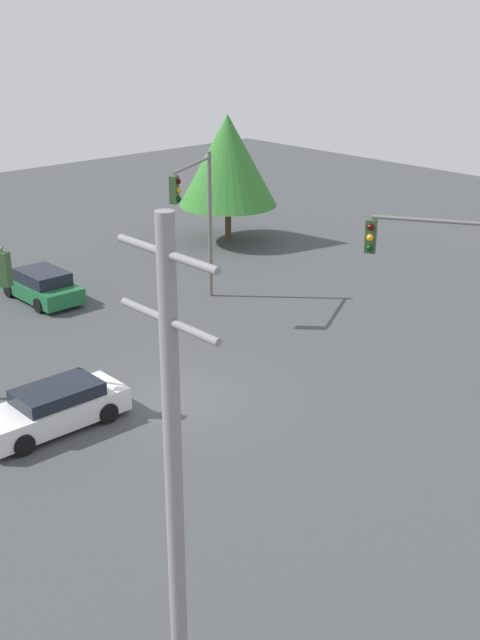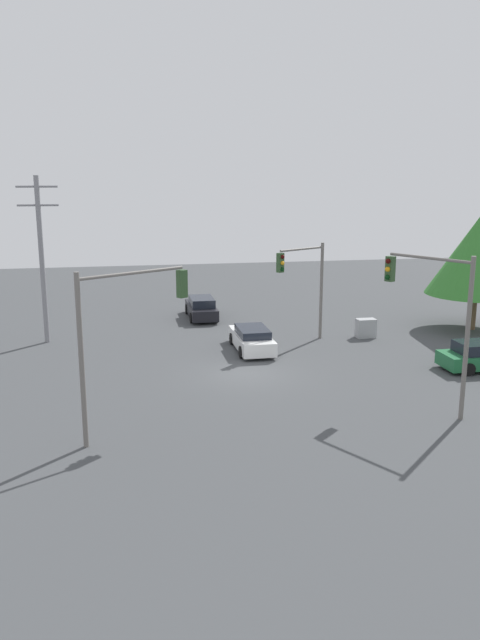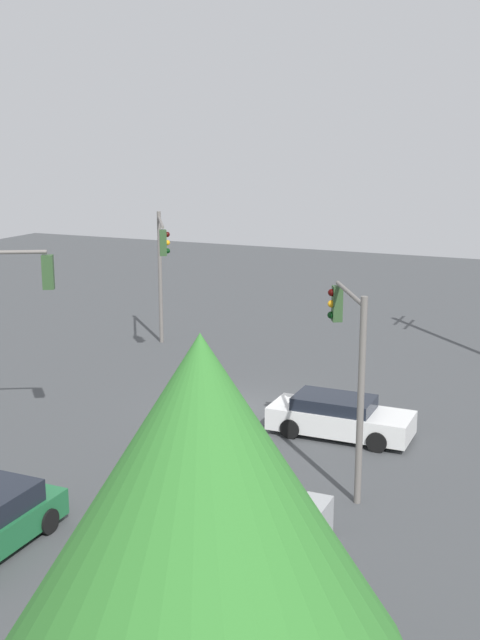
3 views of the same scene
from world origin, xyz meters
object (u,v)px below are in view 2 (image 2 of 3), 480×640
object	(u,v)px
traffic_signal_cross	(305,276)
sedan_dark	(201,308)
traffic_signal_main	(434,304)
electrical_cabinet	(366,328)
traffic_signal_aux	(125,320)
sedan_white	(252,339)

from	to	relation	value
traffic_signal_cross	sedan_dark	bearing A→B (deg)	-85.00
traffic_signal_main	electrical_cabinet	bearing A→B (deg)	-38.41
sedan_dark	traffic_signal_cross	distance (m)	9.43
traffic_signal_main	traffic_signal_aux	bearing A→B (deg)	62.62
traffic_signal_aux	electrical_cabinet	bearing A→B (deg)	8.73
sedan_white	traffic_signal_aux	size ratio (longest dim) A/B	0.75
sedan_white	electrical_cabinet	xyz separation A→B (m)	(7.19, 1.54, -0.09)
traffic_signal_aux	sedan_white	bearing A→B (deg)	25.13
traffic_signal_main	electrical_cabinet	distance (m)	12.32
sedan_dark	traffic_signal_aux	size ratio (longest dim) A/B	0.75
sedan_white	traffic_signal_cross	bearing A→B (deg)	20.03
sedan_white	traffic_signal_cross	size ratio (longest dim) A/B	0.82
traffic_signal_aux	traffic_signal_main	bearing A→B (deg)	-30.23
electrical_cabinet	traffic_signal_main	bearing A→B (deg)	-99.71
sedan_white	sedan_dark	bearing A→B (deg)	100.93
sedan_dark	traffic_signal_main	bearing A→B (deg)	-69.71
sedan_dark	traffic_signal_cross	xyz separation A→B (m)	(4.92, -7.40, 3.15)
sedan_white	sedan_dark	distance (m)	8.75
traffic_signal_main	traffic_signal_cross	size ratio (longest dim) A/B	1.14
traffic_signal_cross	traffic_signal_aux	size ratio (longest dim) A/B	0.91
traffic_signal_main	sedan_white	bearing A→B (deg)	-1.16
sedan_dark	traffic_signal_cross	world-z (taller)	traffic_signal_cross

